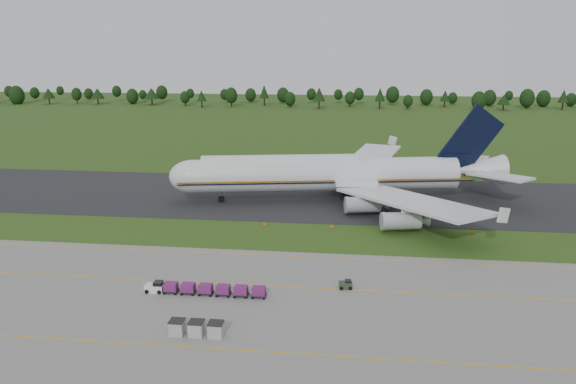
# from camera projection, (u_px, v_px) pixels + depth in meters

# --- Properties ---
(ground) EXTENTS (600.00, 600.00, 0.00)m
(ground) POSITION_uv_depth(u_px,v_px,m) (257.00, 235.00, 103.39)
(ground) COLOR #294615
(ground) RESTS_ON ground
(apron) EXTENTS (300.00, 52.00, 0.06)m
(apron) POSITION_uv_depth(u_px,v_px,m) (212.00, 323.00, 70.72)
(apron) COLOR slate
(apron) RESTS_ON ground
(taxiway) EXTENTS (300.00, 40.00, 0.08)m
(taxiway) POSITION_uv_depth(u_px,v_px,m) (278.00, 196.00, 130.27)
(taxiway) COLOR black
(taxiway) RESTS_ON ground
(apron_markings) EXTENTS (300.00, 30.20, 0.01)m
(apron_markings) POSITION_uv_depth(u_px,v_px,m) (224.00, 299.00, 77.46)
(apron_markings) COLOR orange
(apron_markings) RESTS_ON apron
(tree_line) EXTENTS (527.62, 21.53, 11.86)m
(tree_line) POSITION_uv_depth(u_px,v_px,m) (294.00, 96.00, 313.76)
(tree_line) COLOR black
(tree_line) RESTS_ON ground
(aircraft) EXTENTS (76.65, 73.22, 21.44)m
(aircraft) POSITION_uv_depth(u_px,v_px,m) (332.00, 173.00, 125.42)
(aircraft) COLOR silver
(aircraft) RESTS_ON ground
(baggage_train) EXTENTS (17.30, 1.57, 1.51)m
(baggage_train) POSITION_uv_depth(u_px,v_px,m) (204.00, 289.00, 78.58)
(baggage_train) COLOR silver
(baggage_train) RESTS_ON apron
(utility_cart) EXTENTS (1.96, 1.34, 1.01)m
(utility_cart) POSITION_uv_depth(u_px,v_px,m) (345.00, 285.00, 80.59)
(utility_cart) COLOR #2D3626
(utility_cart) RESTS_ON apron
(uld_row) EXTENTS (6.62, 1.82, 1.80)m
(uld_row) POSITION_uv_depth(u_px,v_px,m) (196.00, 328.00, 67.52)
(uld_row) COLOR #A1A1A1
(uld_row) RESTS_ON apron
(edge_markers) EXTENTS (39.68, 0.30, 0.60)m
(edge_markers) POSITION_uv_depth(u_px,v_px,m) (366.00, 228.00, 106.50)
(edge_markers) COLOR #ED5707
(edge_markers) RESTS_ON ground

